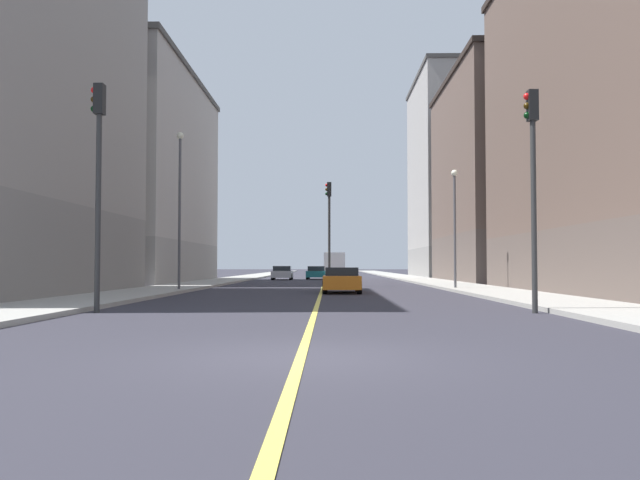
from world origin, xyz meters
The scene contains 16 objects.
ground_plane centered at (0.00, 0.00, 0.00)m, with size 400.00×400.00×0.00m, color #2D2C35.
sidewalk_left centered at (8.55, 49.00, 0.07)m, with size 3.56×168.00×0.15m, color #9E9B93.
sidewalk_right centered at (-8.55, 49.00, 0.07)m, with size 3.56×168.00×0.15m, color #9E9B93.
lane_center_stripe centered at (0.00, 49.00, 0.01)m, with size 0.16×154.00×0.01m, color #E5D14C.
building_left_mid centered at (15.15, 43.13, 8.56)m, with size 9.95×18.98×17.10m.
building_left_far centered at (15.15, 63.05, 11.38)m, with size 9.95×17.53×22.75m.
building_right_midblock centered at (-15.15, 40.51, 8.29)m, with size 9.95×22.11×16.56m.
traffic_light_left_near centered at (6.35, 8.89, 4.17)m, with size 0.40×0.32×6.50m.
traffic_light_right_near centered at (-6.38, 8.89, 4.31)m, with size 0.40×0.32×6.74m.
traffic_light_median_far centered at (0.39, 31.14, 4.28)m, with size 0.40×0.32×6.69m.
street_lamp_left_near centered at (7.37, 25.79, 4.15)m, with size 0.36×0.36×6.53m.
street_lamp_right_near centered at (-7.37, 23.34, 5.02)m, with size 0.36×0.36×8.17m.
car_orange centered at (1.03, 22.42, 0.64)m, with size 1.91×4.23×1.27m.
car_teal centered at (-0.87, 53.01, 0.63)m, with size 1.97×4.57×1.27m.
car_silver centered at (-4.07, 50.94, 0.64)m, with size 1.98×4.30×1.29m.
box_truck centered at (0.94, 63.56, 1.53)m, with size 2.40×7.67×2.75m.
Camera 1 is at (0.44, -9.80, 1.39)m, focal length 36.08 mm.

